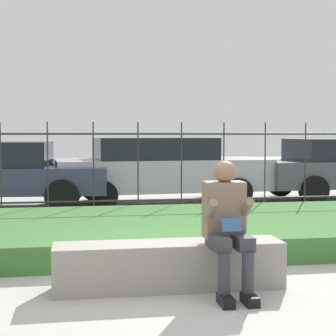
# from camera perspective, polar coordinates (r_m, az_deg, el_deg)

# --- Properties ---
(ground_plane) EXTENTS (60.00, 60.00, 0.00)m
(ground_plane) POSITION_cam_1_polar(r_m,az_deg,el_deg) (5.63, 2.19, -12.03)
(ground_plane) COLOR #B2AFA8
(stone_bench) EXTENTS (2.23, 0.46, 0.45)m
(stone_bench) POSITION_cam_1_polar(r_m,az_deg,el_deg) (5.54, 0.10, -10.12)
(stone_bench) COLOR gray
(stone_bench) RESTS_ON ground_plane
(person_seated_reader) EXTENTS (0.42, 0.73, 1.25)m
(person_seated_reader) POSITION_cam_1_polar(r_m,az_deg,el_deg) (5.31, 6.01, -5.46)
(person_seated_reader) COLOR black
(person_seated_reader) RESTS_ON ground_plane
(grass_berm) EXTENTS (10.49, 3.31, 0.31)m
(grass_berm) POSITION_cam_1_polar(r_m,az_deg,el_deg) (7.87, -1.34, -6.40)
(grass_berm) COLOR #3D7533
(grass_berm) RESTS_ON ground_plane
(iron_fence) EXTENTS (8.49, 0.03, 1.71)m
(iron_fence) POSITION_cam_1_polar(r_m,az_deg,el_deg) (9.79, -3.06, -0.07)
(iron_fence) COLOR #332D28
(iron_fence) RESTS_ON ground_plane
(car_parked_center) EXTENTS (4.67, 2.24, 1.42)m
(car_parked_center) POSITION_cam_1_polar(r_m,az_deg,el_deg) (12.16, -0.79, -0.06)
(car_parked_center) COLOR #B7B7BC
(car_parked_center) RESTS_ON ground_plane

